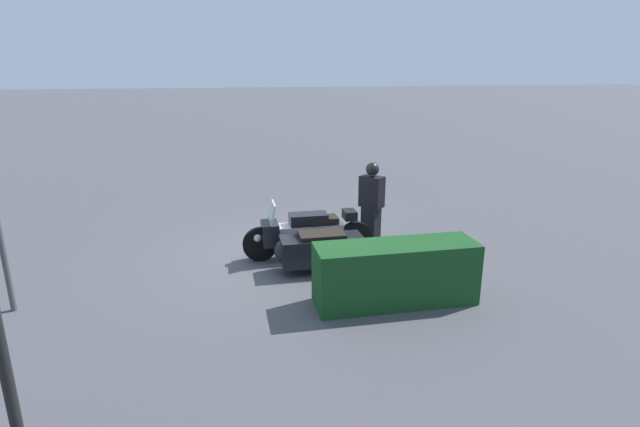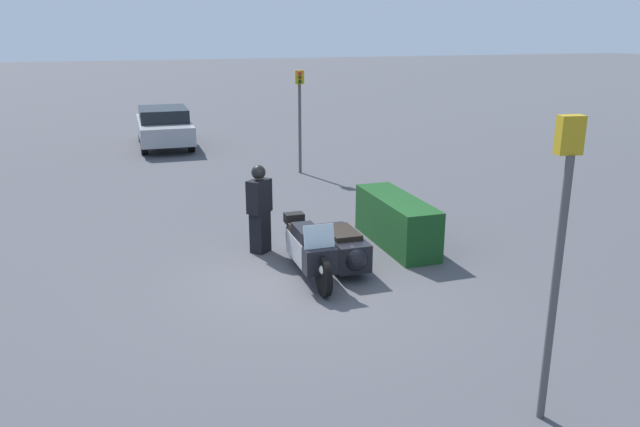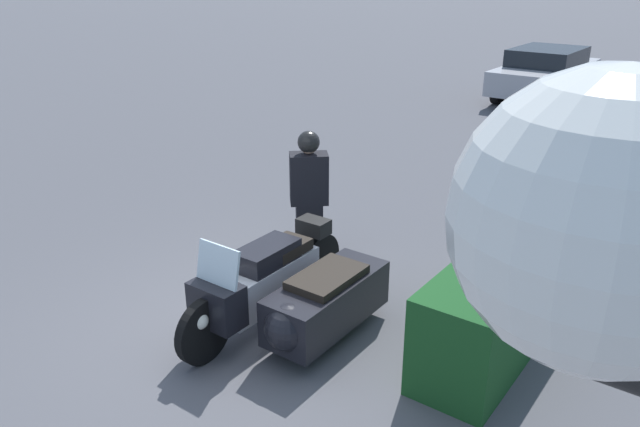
% 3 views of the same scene
% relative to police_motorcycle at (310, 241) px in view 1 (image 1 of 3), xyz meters
% --- Properties ---
extents(ground_plane, '(160.00, 160.00, 0.00)m').
position_rel_police_motorcycle_xyz_m(ground_plane, '(0.35, -0.55, -0.47)').
color(ground_plane, '#4C4C51').
extents(police_motorcycle, '(2.60, 1.29, 1.17)m').
position_rel_police_motorcycle_xyz_m(police_motorcycle, '(0.00, 0.00, 0.00)').
color(police_motorcycle, black).
rests_on(police_motorcycle, ground).
extents(officer_rider, '(0.54, 0.55, 1.77)m').
position_rel_police_motorcycle_xyz_m(officer_rider, '(-1.49, -0.91, 0.46)').
color(officer_rider, black).
rests_on(officer_rider, ground).
extents(hedge_bush_curbside, '(2.59, 0.78, 1.00)m').
position_rel_police_motorcycle_xyz_m(hedge_bush_curbside, '(-1.05, 1.84, 0.03)').
color(hedge_bush_curbside, '#19471E').
rests_on(hedge_bush_curbside, ground).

